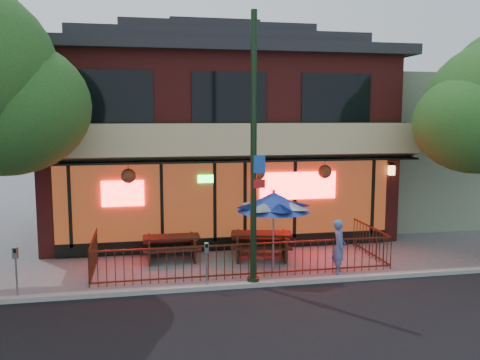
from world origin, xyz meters
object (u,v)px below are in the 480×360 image
at_px(street_light, 254,166).
at_px(picnic_table_right, 261,241).
at_px(patio_umbrella, 274,202).
at_px(pedestrian, 339,247).
at_px(parking_meter_far, 16,265).
at_px(picnic_table_left, 171,244).
at_px(parking_meter_near, 207,258).

relative_size(street_light, picnic_table_right, 3.30).
relative_size(patio_umbrella, pedestrian, 1.52).
relative_size(street_light, parking_meter_far, 5.34).
distance_m(picnic_table_right, patio_umbrella, 2.02).
bearing_deg(street_light, picnic_table_left, 124.99).
xyz_separation_m(patio_umbrella, pedestrian, (1.74, -0.60, -1.24)).
bearing_deg(picnic_table_left, picnic_table_right, -6.79).
relative_size(picnic_table_left, pedestrian, 1.12).
relative_size(picnic_table_right, parking_meter_near, 1.74).
height_order(patio_umbrella, pedestrian, patio_umbrella).
distance_m(picnic_table_left, parking_meter_far, 4.77).
distance_m(pedestrian, parking_meter_near, 3.85).
height_order(picnic_table_left, pedestrian, pedestrian).
distance_m(picnic_table_left, patio_umbrella, 3.60).
bearing_deg(street_light, picnic_table_right, 72.13).
distance_m(picnic_table_left, pedestrian, 5.09).
bearing_deg(street_light, parking_meter_far, 179.97).
bearing_deg(picnic_table_right, parking_meter_near, -128.54).
xyz_separation_m(pedestrian, parking_meter_near, (-3.80, -0.58, 0.05)).
bearing_deg(patio_umbrella, parking_meter_near, -150.21).
distance_m(picnic_table_left, picnic_table_right, 2.78).
distance_m(patio_umbrella, parking_meter_near, 2.66).
bearing_deg(parking_meter_far, street_light, -0.03).
distance_m(street_light, picnic_table_right, 3.69).
distance_m(pedestrian, parking_meter_far, 8.39).
relative_size(pedestrian, parking_meter_near, 1.27).
bearing_deg(picnic_table_right, patio_umbrella, -88.80).
relative_size(street_light, pedestrian, 4.52).
distance_m(street_light, parking_meter_near, 2.63).
height_order(picnic_table_left, patio_umbrella, patio_umbrella).
xyz_separation_m(street_light, picnic_table_right, (0.80, 2.47, -2.62)).
height_order(pedestrian, parking_meter_far, pedestrian).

